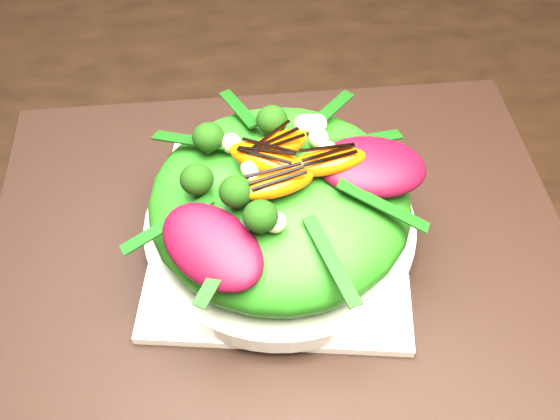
{
  "coord_description": "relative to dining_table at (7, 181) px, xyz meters",
  "views": [
    {
      "loc": [
        0.25,
        -0.47,
        1.24
      ],
      "look_at": [
        0.28,
        -0.11,
        0.8
      ],
      "focal_mm": 42.0,
      "sensor_mm": 36.0,
      "label": 1
    }
  ],
  "objects": [
    {
      "name": "macadamia_nut",
      "position": [
        0.31,
        -0.16,
        0.12
      ],
      "size": [
        0.02,
        0.02,
        0.02
      ],
      "primitive_type": "sphere",
      "rotation": [
        0.0,
        0.0,
        0.02
      ],
      "color": "beige",
      "rests_on": "lettuce_mound"
    },
    {
      "name": "placemat",
      "position": [
        0.28,
        -0.11,
        0.02
      ],
      "size": [
        0.54,
        0.42,
        0.0
      ],
      "primitive_type": "cube",
      "rotation": [
        0.0,
        0.0,
        0.03
      ],
      "color": "black",
      "rests_on": "dining_table"
    },
    {
      "name": "orange_segment",
      "position": [
        0.25,
        -0.1,
        0.12
      ],
      "size": [
        0.07,
        0.03,
        0.02
      ],
      "primitive_type": "ellipsoid",
      "rotation": [
        0.0,
        0.0,
        -0.08
      ],
      "color": "#E74803",
      "rests_on": "lettuce_mound"
    },
    {
      "name": "dining_table",
      "position": [
        0.0,
        0.0,
        0.0
      ],
      "size": [
        1.6,
        0.9,
        0.75
      ],
      "primitive_type": "cube",
      "color": "black",
      "rests_on": "floor"
    },
    {
      "name": "lettuce_mound",
      "position": [
        0.28,
        -0.11,
        0.08
      ],
      "size": [
        0.29,
        0.29,
        0.08
      ],
      "primitive_type": "ellipsoid",
      "rotation": [
        0.0,
        0.0,
        0.35
      ],
      "color": "#287816",
      "rests_on": "salad_bowl"
    },
    {
      "name": "radicchio_leaf",
      "position": [
        0.35,
        -0.11,
        0.12
      ],
      "size": [
        0.09,
        0.06,
        0.02
      ],
      "primitive_type": "ellipsoid",
      "rotation": [
        0.0,
        0.0,
        -0.03
      ],
      "color": "#450718",
      "rests_on": "lettuce_mound"
    },
    {
      "name": "balsamic_drizzle",
      "position": [
        0.25,
        -0.1,
        0.13
      ],
      "size": [
        0.05,
        0.01,
        0.0
      ],
      "primitive_type": "cube",
      "rotation": [
        0.0,
        0.0,
        -0.08
      ],
      "color": "black",
      "rests_on": "orange_segment"
    },
    {
      "name": "broccoli_floret",
      "position": [
        0.22,
        -0.09,
        0.13
      ],
      "size": [
        0.05,
        0.05,
        0.04
      ],
      "primitive_type": "sphere",
      "rotation": [
        0.0,
        0.0,
        -0.3
      ],
      "color": "black",
      "rests_on": "lettuce_mound"
    },
    {
      "name": "plate_base",
      "position": [
        0.28,
        -0.11,
        0.03
      ],
      "size": [
        0.25,
        0.25,
        0.01
      ],
      "primitive_type": "cube",
      "rotation": [
        0.0,
        0.0,
        -0.12
      ],
      "color": "white",
      "rests_on": "placemat"
    },
    {
      "name": "salad_bowl",
      "position": [
        0.28,
        -0.11,
        0.04
      ],
      "size": [
        0.25,
        0.25,
        0.02
      ],
      "primitive_type": "cylinder",
      "rotation": [
        0.0,
        0.0,
        -0.03
      ],
      "color": "silver",
      "rests_on": "plate_base"
    }
  ]
}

